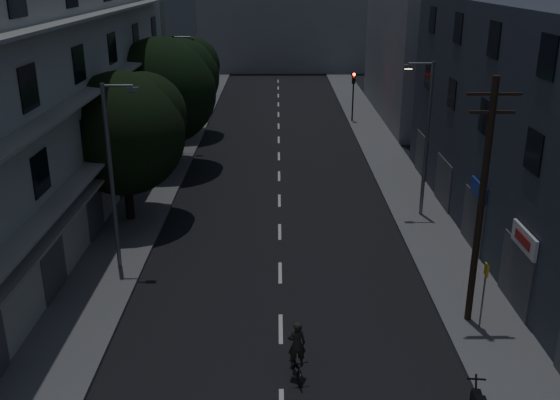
{
  "coord_description": "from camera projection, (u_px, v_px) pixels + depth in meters",
  "views": [
    {
      "loc": [
        -0.12,
        -13.25,
        12.35
      ],
      "look_at": [
        0.0,
        12.0,
        3.0
      ],
      "focal_mm": 40.0,
      "sensor_mm": 36.0,
      "label": 1
    }
  ],
  "objects": [
    {
      "name": "sidewalk_left",
      "position": [
        163.0,
        173.0,
        40.1
      ],
      "size": [
        3.0,
        90.0,
        0.15
      ],
      "primitive_type": "cube",
      "color": "#565659",
      "rests_on": "ground"
    },
    {
      "name": "building_far_left",
      "position": [
        151.0,
        19.0,
        58.9
      ],
      "size": [
        6.0,
        20.0,
        16.0
      ],
      "primitive_type": "cube",
      "color": "slate",
      "rests_on": "ground"
    },
    {
      "name": "tree_far",
      "position": [
        180.0,
        73.0,
        47.62
      ],
      "size": [
        6.14,
        6.14,
        7.59
      ],
      "color": "black",
      "rests_on": "sidewalk_left"
    },
    {
      "name": "street_lamp_left_far",
      "position": [
        178.0,
        88.0,
        43.55
      ],
      "size": [
        1.51,
        0.25,
        8.0
      ],
      "color": "#525459",
      "rests_on": "sidewalk_left"
    },
    {
      "name": "bus_stop_sign",
      "position": [
        485.0,
        284.0,
        22.08
      ],
      "size": [
        0.06,
        0.35,
        2.52
      ],
      "color": "#595B60",
      "rests_on": "sidewalk_right"
    },
    {
      "name": "building_far_right",
      "position": [
        417.0,
        42.0,
        53.9
      ],
      "size": [
        6.0,
        20.0,
        13.0
      ],
      "primitive_type": "cube",
      "color": "slate",
      "rests_on": "ground"
    },
    {
      "name": "sidewalk_right",
      "position": [
        395.0,
        172.0,
        40.17
      ],
      "size": [
        3.0,
        90.0,
        0.15
      ],
      "primitive_type": "cube",
      "color": "#565659",
      "rests_on": "ground"
    },
    {
      "name": "cyclist",
      "position": [
        297.0,
        359.0,
        19.89
      ],
      "size": [
        0.85,
        1.68,
        2.03
      ],
      "rotation": [
        0.0,
        0.0,
        0.19
      ],
      "color": "black",
      "rests_on": "ground"
    },
    {
      "name": "utility_pole",
      "position": [
        482.0,
        200.0,
        21.55
      ],
      "size": [
        1.8,
        0.24,
        9.0
      ],
      "color": "black",
      "rests_on": "sidewalk_right"
    },
    {
      "name": "traffic_signal_far_left",
      "position": [
        205.0,
        86.0,
        52.73
      ],
      "size": [
        0.28,
        0.37,
        4.1
      ],
      "color": "black",
      "rests_on": "sidewalk_left"
    },
    {
      "name": "tree_near",
      "position": [
        124.0,
        129.0,
        30.97
      ],
      "size": [
        6.19,
        6.19,
        7.64
      ],
      "color": "black",
      "rests_on": "sidewalk_left"
    },
    {
      "name": "building_right",
      "position": [
        546.0,
        132.0,
        27.99
      ],
      "size": [
        6.19,
        28.0,
        11.0
      ],
      "color": "#2E313E",
      "rests_on": "ground"
    },
    {
      "name": "street_lamp_right",
      "position": [
        425.0,
        132.0,
        31.62
      ],
      "size": [
        1.51,
        0.25,
        8.0
      ],
      "color": "slate",
      "rests_on": "sidewalk_right"
    },
    {
      "name": "building_far_end",
      "position": [
        278.0,
        30.0,
        80.63
      ],
      "size": [
        24.0,
        8.0,
        10.0
      ],
      "primitive_type": "cube",
      "color": "slate",
      "rests_on": "ground"
    },
    {
      "name": "building_left",
      "position": [
        40.0,
        84.0,
        31.12
      ],
      "size": [
        7.0,
        36.0,
        14.0
      ],
      "color": "#A4A49F",
      "rests_on": "ground"
    },
    {
      "name": "traffic_signal_far_right",
      "position": [
        353.0,
        87.0,
        52.51
      ],
      "size": [
        0.28,
        0.37,
        4.1
      ],
      "color": "black",
      "rests_on": "sidewalk_right"
    },
    {
      "name": "tree_mid",
      "position": [
        164.0,
        87.0,
        39.39
      ],
      "size": [
        6.8,
        6.8,
        8.37
      ],
      "color": "black",
      "rests_on": "sidewalk_left"
    },
    {
      "name": "street_lamp_left_near",
      "position": [
        113.0,
        169.0,
        25.78
      ],
      "size": [
        1.51,
        0.25,
        8.0
      ],
      "color": "slate",
      "rests_on": "sidewalk_left"
    },
    {
      "name": "ground",
      "position": [
        279.0,
        174.0,
        40.16
      ],
      "size": [
        160.0,
        160.0,
        0.0
      ],
      "primitive_type": "plane",
      "color": "black",
      "rests_on": "ground"
    },
    {
      "name": "lane_markings",
      "position": [
        279.0,
        148.0,
        46.02
      ],
      "size": [
        0.15,
        60.5,
        0.01
      ],
      "color": "beige",
      "rests_on": "ground"
    }
  ]
}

